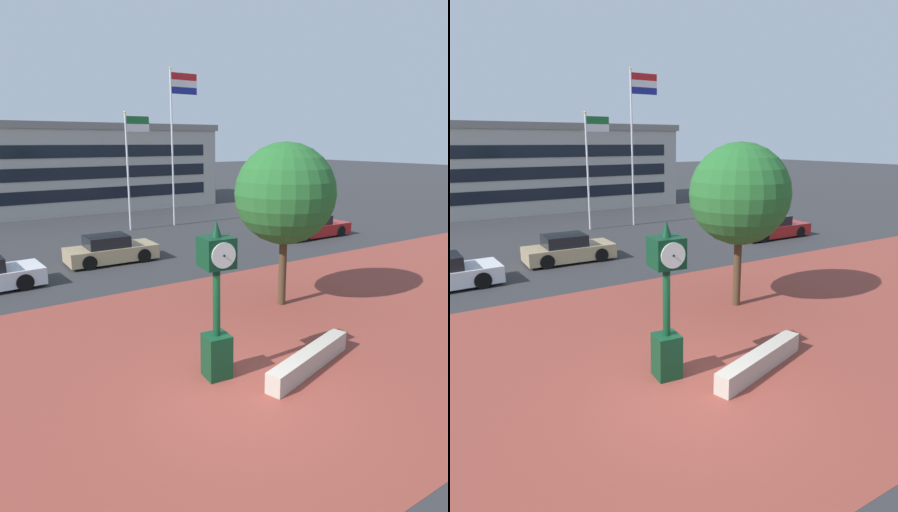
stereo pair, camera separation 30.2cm
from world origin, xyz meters
TOP-DOWN VIEW (x-y plane):
  - ground_plane at (0.00, 0.00)m, footprint 200.00×200.00m
  - plaza_brick_paving at (0.00, 2.04)m, footprint 44.00×12.08m
  - planter_wall at (2.00, 0.04)m, footprint 3.18×1.31m
  - street_clock at (-0.06, 1.00)m, footprint 0.76×0.80m
  - plaza_tree at (4.63, 4.08)m, footprint 3.53×3.28m
  - car_street_mid at (13.35, 11.71)m, footprint 4.49×1.87m
  - car_street_far at (1.51, 12.56)m, footprint 4.07×1.89m
  - flagpole_primary at (5.49, 19.53)m, footprint 1.59×0.14m
  - flagpole_secondary at (8.64, 19.53)m, footprint 1.93×0.14m
  - civic_building at (4.11, 32.13)m, footprint 24.86×10.59m

SIDE VIEW (x-z plane):
  - ground_plane at x=0.00m, z-range 0.00..0.00m
  - plaza_brick_paving at x=0.00m, z-range 0.00..0.01m
  - planter_wall at x=2.00m, z-range 0.00..0.50m
  - car_street_far at x=1.51m, z-range -0.07..1.21m
  - car_street_mid at x=13.35m, z-range -0.07..1.21m
  - street_clock at x=-0.06m, z-range -0.05..3.70m
  - civic_building at x=4.11m, z-range 0.01..6.78m
  - plaza_tree at x=4.63m, z-range 0.98..6.40m
  - flagpole_primary at x=5.49m, z-range 0.69..7.84m
  - flagpole_secondary at x=8.64m, z-range 1.12..10.96m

